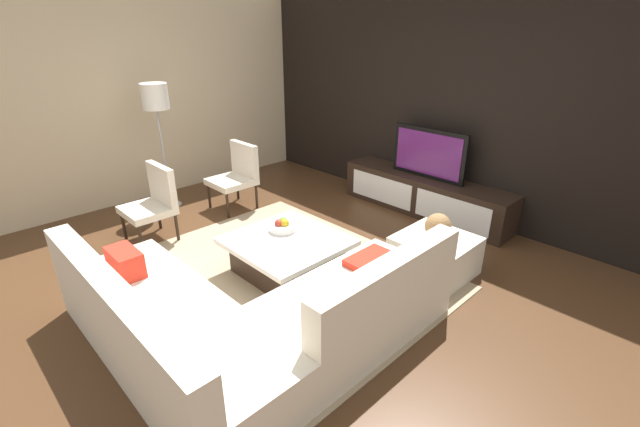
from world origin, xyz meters
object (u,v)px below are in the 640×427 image
(decorative_ball, at_px, (438,226))
(coffee_table, at_px, (287,255))
(floor_lamp, at_px, (156,104))
(accent_chair_far, at_px, (237,172))
(fruit_bowl, at_px, (283,226))
(accent_chair_near, at_px, (154,199))
(ottoman, at_px, (434,256))
(sectional_couch, at_px, (245,318))
(television, at_px, (429,153))
(media_console, at_px, (424,195))

(decorative_ball, bearing_deg, coffee_table, -134.49)
(floor_lamp, height_order, accent_chair_far, floor_lamp)
(fruit_bowl, bearing_deg, decorative_ball, 38.15)
(accent_chair_near, distance_m, ottoman, 3.17)
(ottoman, relative_size, decorative_ball, 2.74)
(sectional_couch, relative_size, decorative_ball, 9.49)
(sectional_couch, height_order, decorative_ball, sectional_couch)
(coffee_table, bearing_deg, sectional_couch, -56.71)
(television, relative_size, coffee_table, 0.98)
(coffee_table, bearing_deg, accent_chair_far, 159.96)
(accent_chair_near, xyz_separation_m, ottoman, (2.70, 1.63, -0.29))
(television, bearing_deg, floor_lamp, -138.07)
(media_console, height_order, accent_chair_far, accent_chair_far)
(decorative_ball, bearing_deg, fruit_bowl, -141.85)
(television, relative_size, floor_lamp, 0.63)
(sectional_couch, xyz_separation_m, accent_chair_near, (-2.29, 0.37, 0.22))
(floor_lamp, xyz_separation_m, decorative_ball, (3.52, 1.08, -0.87))
(media_console, xyz_separation_m, ottoman, (0.94, -1.24, -0.05))
(sectional_couch, height_order, coffee_table, sectional_couch)
(ottoman, bearing_deg, accent_chair_far, -172.19)
(media_console, height_order, coffee_table, media_console)
(media_console, bearing_deg, coffee_table, -92.49)
(television, xyz_separation_m, sectional_couch, (0.52, -3.24, -0.54))
(ottoman, bearing_deg, sectional_couch, -101.78)
(decorative_ball, bearing_deg, floor_lamp, -162.94)
(accent_chair_near, xyz_separation_m, floor_lamp, (-0.82, 0.55, 0.91))
(ottoman, bearing_deg, coffee_table, -134.49)
(accent_chair_near, height_order, floor_lamp, floor_lamp)
(sectional_couch, bearing_deg, ottoman, 78.22)
(television, height_order, floor_lamp, floor_lamp)
(fruit_bowl, relative_size, accent_chair_far, 0.32)
(accent_chair_far, bearing_deg, fruit_bowl, -15.81)
(media_console, height_order, accent_chair_near, accent_chair_near)
(television, distance_m, floor_lamp, 3.53)
(media_console, relative_size, decorative_ball, 9.18)
(accent_chair_near, bearing_deg, fruit_bowl, 30.93)
(television, xyz_separation_m, accent_chair_near, (-1.77, -2.87, -0.33))
(sectional_couch, bearing_deg, media_console, 99.11)
(media_console, distance_m, ottoman, 1.56)
(media_console, distance_m, accent_chair_near, 3.38)
(television, distance_m, fruit_bowl, 2.25)
(coffee_table, distance_m, accent_chair_near, 1.79)
(accent_chair_near, bearing_deg, media_console, 64.85)
(coffee_table, xyz_separation_m, fruit_bowl, (-0.18, 0.10, 0.23))
(television, distance_m, accent_chair_near, 3.39)
(media_console, height_order, decorative_ball, decorative_ball)
(television, bearing_deg, decorative_ball, -52.99)
(accent_chair_far, height_order, decorative_ball, accent_chair_far)
(coffee_table, distance_m, accent_chair_far, 1.96)
(decorative_ball, bearing_deg, media_console, 127.02)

